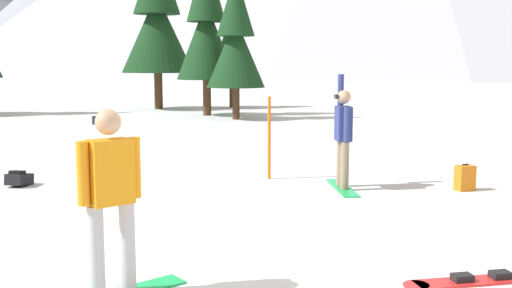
{
  "coord_description": "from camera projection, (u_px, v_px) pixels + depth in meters",
  "views": [
    {
      "loc": [
        -0.69,
        -6.53,
        2.21
      ],
      "look_at": [
        0.11,
        2.49,
        1.0
      ],
      "focal_mm": 42.71,
      "sensor_mm": 36.0,
      "label": 1
    }
  ],
  "objects": [
    {
      "name": "pine_tree_tall",
      "position": [
        232.0,
        54.0,
        30.2
      ],
      "size": [
        1.98,
        1.98,
        4.82
      ],
      "color": "#472D19",
      "rests_on": "ground_plane"
    },
    {
      "name": "pine_tree_slender",
      "position": [
        157.0,
        18.0,
        28.81
      ],
      "size": [
        3.42,
        3.42,
        7.92
      ],
      "color": "#472D19",
      "rests_on": "ground_plane"
    },
    {
      "name": "backpack_orange",
      "position": [
        464.0,
        178.0,
        10.6
      ],
      "size": [
        0.36,
        0.32,
        0.47
      ],
      "color": "orange",
      "rests_on": "ground_plane"
    },
    {
      "name": "backpack_black",
      "position": [
        19.0,
        179.0,
        10.97
      ],
      "size": [
        0.44,
        0.55,
        0.3
      ],
      "color": "black",
      "rests_on": "ground_plane"
    },
    {
      "name": "pine_tree_short",
      "position": [
        206.0,
        26.0,
        25.38
      ],
      "size": [
        2.52,
        2.52,
        6.88
      ],
      "color": "#472D19",
      "rests_on": "ground_plane"
    },
    {
      "name": "trail_marker_pole",
      "position": [
        269.0,
        138.0,
        11.57
      ],
      "size": [
        0.06,
        0.06,
        1.58
      ],
      "primitive_type": "cylinder",
      "color": "orange",
      "rests_on": "ground_plane"
    },
    {
      "name": "ground_plane",
      "position": [
        266.0,
        262.0,
        6.8
      ],
      "size": [
        800.0,
        800.0,
        0.0
      ],
      "primitive_type": "plane",
      "color": "silver"
    },
    {
      "name": "loose_snowboard_near_left",
      "position": [
        481.0,
        280.0,
        6.18
      ],
      "size": [
        1.7,
        0.44,
        0.09
      ],
      "color": "red",
      "rests_on": "ground_plane"
    },
    {
      "name": "snowboarder_midground",
      "position": [
        343.0,
        135.0,
        10.65
      ],
      "size": [
        0.31,
        1.54,
        2.01
      ],
      "color": "#19B259",
      "rests_on": "ground_plane"
    },
    {
      "name": "snowboarder_foreground",
      "position": [
        111.0,
        199.0,
        5.65
      ],
      "size": [
        1.36,
        1.06,
        1.79
      ],
      "color": "#19B259",
      "rests_on": "ground_plane"
    },
    {
      "name": "pine_tree_young",
      "position": [
        236.0,
        40.0,
        23.61
      ],
      "size": [
        2.29,
        2.29,
        5.69
      ],
      "color": "#472D19",
      "rests_on": "ground_plane"
    }
  ]
}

